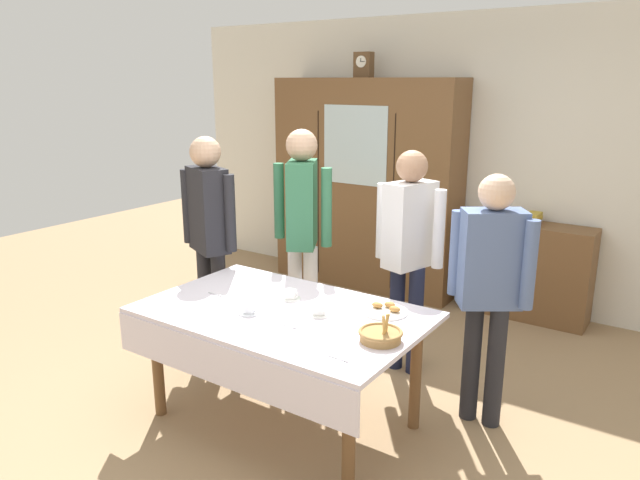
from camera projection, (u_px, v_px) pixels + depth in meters
ground_plane at (303, 406)px, 3.93m from camera, size 12.00×12.00×0.00m
back_wall at (463, 160)px, 5.69m from camera, size 6.40×0.10×2.70m
dining_table at (280, 327)px, 3.57m from camera, size 1.70×1.07×0.75m
wall_cabinet at (366, 185)px, 6.02m from camera, size 1.96×0.46×2.12m
mantel_clock at (364, 65)px, 5.74m from camera, size 0.18×0.11×0.24m
bookshelf_low at (528, 271)px, 5.32m from camera, size 1.08×0.35×0.87m
book_stack at (533, 218)px, 5.19m from camera, size 0.14×0.22×0.10m
tea_cup_near_left at (249, 309)px, 3.51m from camera, size 0.13×0.13×0.06m
tea_cup_mid_left at (291, 295)px, 3.74m from camera, size 0.13×0.13×0.06m
tea_cup_back_edge at (319, 311)px, 3.49m from camera, size 0.13×0.13×0.06m
bread_basket at (381, 335)px, 3.14m from camera, size 0.24×0.24×0.16m
pastry_plate at (386, 310)px, 3.54m from camera, size 0.28×0.28×0.05m
spoon_far_right at (342, 360)px, 2.93m from camera, size 0.12×0.02×0.01m
spoon_mid_left at (291, 327)px, 3.33m from camera, size 0.12×0.02×0.01m
spoon_far_left at (217, 295)px, 3.82m from camera, size 0.12×0.02×0.01m
person_behind_table_right at (490, 278)px, 3.52m from camera, size 0.52×0.37×1.58m
person_by_cabinet at (409, 241)px, 4.17m from camera, size 0.52×0.40×1.63m
person_beside_shelf at (302, 219)px, 4.47m from camera, size 0.52×0.41×1.75m
person_behind_table_left at (209, 225)px, 4.44m from camera, size 0.52×0.33×1.70m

